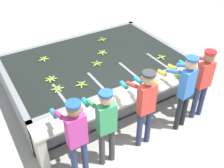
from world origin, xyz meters
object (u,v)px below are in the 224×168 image
Objects in this scene: banana_bunch_floating_0 at (44,59)px; banana_bunch_ledge_1 at (180,77)px; worker_2 at (145,102)px; banana_bunch_floating_1 at (97,64)px; worker_3 at (185,87)px; knife_1 at (80,116)px; banana_bunch_ledge_2 at (155,82)px; banana_bunch_floating_6 at (102,53)px; banana_bunch_floating_3 at (102,40)px; banana_bunch_floating_5 at (161,57)px; banana_bunch_floating_4 at (81,84)px; knife_0 at (107,104)px; banana_bunch_floating_7 at (57,89)px; worker_4 at (203,78)px; banana_bunch_ledge_0 at (147,90)px; worker_1 at (106,122)px; banana_bunch_floating_2 at (51,79)px; worker_0 at (76,134)px.

banana_bunch_ledge_1 is at bearing -45.13° from banana_bunch_floating_0.
worker_2 reaches higher than banana_bunch_floating_1.
knife_1 is at bearing 166.06° from worker_3.
worker_3 reaches higher than banana_bunch_ledge_2.
banana_bunch_ledge_2 is at bearing -79.23° from banana_bunch_floating_6.
banana_bunch_floating_0 and banana_bunch_floating_3 have the same top height.
banana_bunch_floating_6 is at bearing 139.56° from banana_bunch_floating_5.
banana_bunch_floating_4 is 0.98× the size of banana_bunch_floating_5.
knife_0 is at bearing -158.13° from banana_bunch_floating_5.
banana_bunch_ledge_2 reaches higher than banana_bunch_floating_1.
banana_bunch_floating_0 is at bearing 139.46° from banana_bunch_floating_1.
banana_bunch_floating_7 is at bearing 177.33° from banana_bunch_floating_5.
worker_4 reaches higher than banana_bunch_floating_0.
banana_bunch_floating_5 is at bearing -29.79° from banana_bunch_floating_0.
banana_bunch_ledge_0 is at bearing -155.67° from banana_bunch_ledge_2.
worker_1 is 0.96× the size of worker_2.
worker_1 reaches higher than banana_bunch_floating_7.
worker_3 is at bearing -126.62° from banana_bunch_ledge_1.
banana_bunch_floating_2 reaches higher than knife_0.
banana_bunch_ledge_1 reaches higher than knife_1.
banana_bunch_floating_7 is (-1.16, -0.44, -0.00)m from banana_bunch_floating_1.
knife_1 is (0.29, 0.49, -0.16)m from worker_0.
banana_bunch_ledge_0 is at bearing -90.21° from banana_bunch_floating_6.
worker_3 is 2.55m from banana_bunch_floating_7.
worker_0 is 3.19m from banana_bunch_floating_5.
worker_3 is 0.69m from banana_bunch_ledge_2.
banana_bunch_floating_4 is 1.05× the size of banana_bunch_ledge_0.
knife_1 is at bearing 179.60° from banana_bunch_ledge_1.
banana_bunch_floating_0 and banana_bunch_floating_5 have the same top height.
worker_1 is 5.83× the size of banana_bunch_ledge_1.
worker_2 is at bearing -104.69° from banana_bunch_floating_3.
worker_0 is 6.36× the size of banana_bunch_ledge_0.
banana_bunch_ledge_0 is 0.93× the size of banana_bunch_ledge_2.
banana_bunch_floating_3 reaches higher than knife_1.
worker_4 is 5.87× the size of banana_bunch_floating_3.
banana_bunch_floating_5 is (2.63, -0.52, 0.00)m from banana_bunch_floating_2.
knife_1 is (-0.26, 0.48, -0.13)m from worker_1.
banana_bunch_ledge_2 is (0.68, -1.30, 0.00)m from banana_bunch_floating_1.
banana_bunch_floating_6 is at bearing 28.37° from banana_bunch_floating_7.
worker_2 is 2.99m from banana_bunch_floating_3.
banana_bunch_floating_3 is 1.74m from banana_bunch_floating_5.
worker_1 is at bearing -118.45° from banana_bunch_floating_6.
banana_bunch_ledge_1 reaches higher than banana_bunch_floating_0.
banana_bunch_ledge_2 is (2.10, 0.61, -0.15)m from worker_0.
banana_bunch_ledge_2 is at bearing 110.10° from worker_3.
banana_bunch_floating_1 is (0.03, 1.88, -0.18)m from worker_2.
banana_bunch_floating_4 reaches higher than knife_0.
banana_bunch_floating_1 is 1.49m from banana_bunch_ledge_0.
knife_0 is (-1.82, 0.06, -0.01)m from banana_bunch_ledge_1.
banana_bunch_ledge_0 is 0.90× the size of knife_0.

